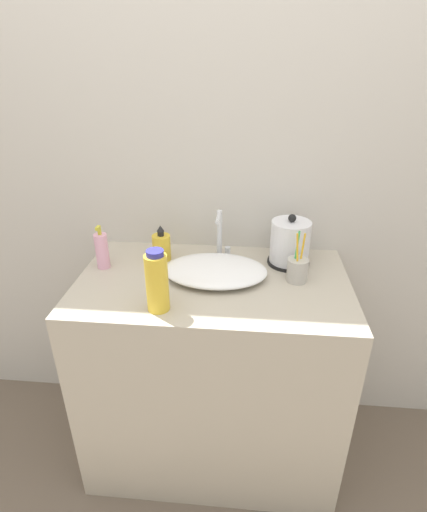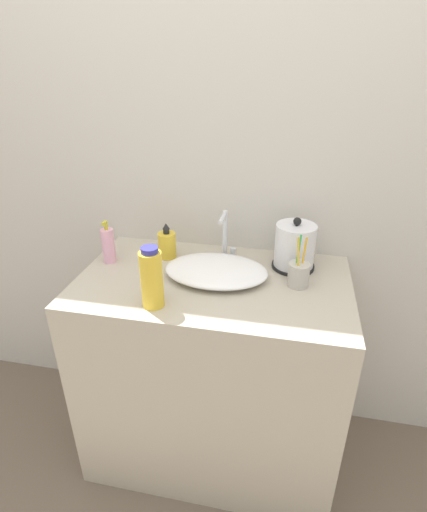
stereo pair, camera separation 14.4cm
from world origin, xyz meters
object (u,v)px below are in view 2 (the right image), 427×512
(electric_kettle, at_px, (295,248))
(toothbrush_cup, at_px, (299,274))
(lotion_bottle, at_px, (108,245))
(mouthwash_bottle, at_px, (167,244))
(shampoo_bottle, at_px, (152,278))
(faucet, at_px, (226,233))

(electric_kettle, height_order, toothbrush_cup, electric_kettle)
(lotion_bottle, relative_size, mouthwash_bottle, 1.18)
(shampoo_bottle, bearing_deg, electric_kettle, 39.22)
(faucet, distance_m, electric_kettle, 0.28)
(toothbrush_cup, xyz_separation_m, lotion_bottle, (-0.75, 0.04, 0.03))
(faucet, relative_size, shampoo_bottle, 0.93)
(electric_kettle, bearing_deg, lotion_bottle, -172.05)
(toothbrush_cup, bearing_deg, lotion_bottle, 177.26)
(electric_kettle, distance_m, mouthwash_bottle, 0.51)
(electric_kettle, distance_m, shampoo_bottle, 0.58)
(faucet, height_order, toothbrush_cup, faucet)
(lotion_bottle, height_order, shampoo_bottle, shampoo_bottle)
(toothbrush_cup, bearing_deg, faucet, 150.41)
(toothbrush_cup, distance_m, shampoo_bottle, 0.53)
(faucet, xyz_separation_m, mouthwash_bottle, (-0.24, -0.05, -0.05))
(faucet, xyz_separation_m, toothbrush_cup, (0.30, -0.17, -0.06))
(shampoo_bottle, bearing_deg, mouthwash_bottle, 100.10)
(electric_kettle, relative_size, shampoo_bottle, 0.98)
(lotion_bottle, distance_m, shampoo_bottle, 0.39)
(shampoo_bottle, bearing_deg, faucet, 66.56)
(toothbrush_cup, bearing_deg, shampoo_bottle, -153.98)
(faucet, distance_m, lotion_bottle, 0.47)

